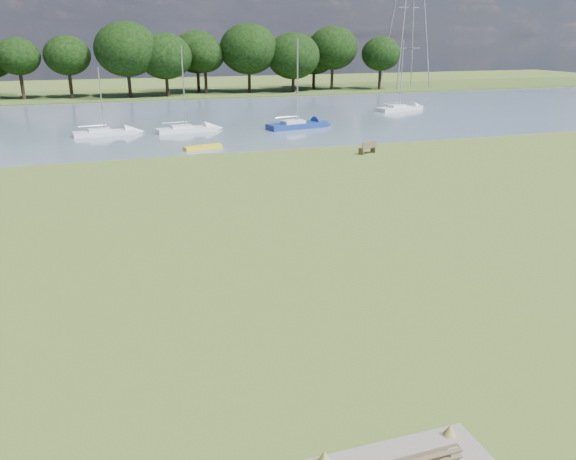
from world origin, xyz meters
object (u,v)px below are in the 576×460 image
object	(u,v)px
riverbank_bench	(368,148)
sailboat_6	(399,107)
sailboat_1	(185,128)
sailboat_2	(104,131)
kayak	(203,147)
sailboat_0	(297,123)

from	to	relation	value
riverbank_bench	sailboat_6	distance (m)	27.91
sailboat_1	sailboat_2	distance (m)	7.56
kayak	sailboat_0	xyz separation A→B (m)	(10.91, 7.97, 0.36)
kayak	sailboat_2	distance (m)	12.32
sailboat_0	sailboat_2	distance (m)	18.62
sailboat_0	sailboat_2	size ratio (longest dim) A/B	1.40
kayak	sailboat_6	bearing A→B (deg)	17.18
sailboat_0	sailboat_6	bearing A→B (deg)	17.03
sailboat_2	sailboat_6	xyz separation A→B (m)	(35.33, 7.83, 0.05)
kayak	sailboat_0	size ratio (longest dim) A/B	0.37
sailboat_1	sailboat_6	distance (m)	28.99
riverbank_bench	sailboat_2	distance (m)	25.12
riverbank_bench	kayak	bearing A→B (deg)	132.83
sailboat_0	sailboat_6	xyz separation A→B (m)	(16.79, 9.53, -0.08)
riverbank_bench	sailboat_6	world-z (taller)	sailboat_6
sailboat_0	sailboat_2	bearing A→B (deg)	162.24
riverbank_bench	kayak	xyz separation A→B (m)	(-12.22, 5.73, -0.29)
sailboat_2	kayak	bearing A→B (deg)	-57.91
riverbank_bench	sailboat_2	size ratio (longest dim) A/B	0.27
sailboat_6	sailboat_2	bearing A→B (deg)	176.98
riverbank_bench	sailboat_6	bearing A→B (deg)	34.26
sailboat_1	sailboat_2	xyz separation A→B (m)	(-7.55, 0.44, -0.04)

